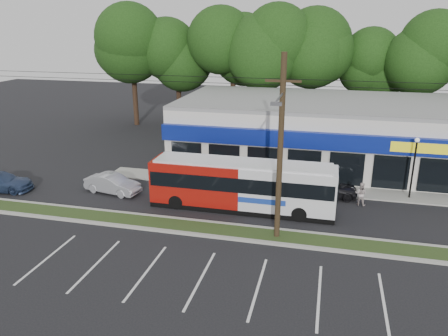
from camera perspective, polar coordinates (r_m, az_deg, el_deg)
name	(u,v)px	position (r m, az deg, el deg)	size (l,w,h in m)	color
ground	(220,240)	(24.29, -0.55, -9.35)	(120.00, 120.00, 0.00)	black
grass_strip	(224,231)	(25.13, 0.02, -8.20)	(40.00, 1.60, 0.12)	#253616
curb_south	(220,237)	(24.39, -0.47, -9.04)	(40.00, 0.25, 0.14)	#9E9E93
curb_north	(228,224)	(25.87, 0.47, -7.36)	(40.00, 0.25, 0.14)	#9E9E93
sidewalk	(319,189)	(31.88, 12.29, -2.72)	(32.00, 2.20, 0.10)	#9E9E93
strip_mall	(330,132)	(37.74, 13.71, 4.62)	(25.00, 12.55, 5.30)	beige
utility_pole	(277,144)	(22.67, 6.95, 3.18)	(50.00, 2.77, 10.00)	black
lamp_post	(414,161)	(31.36, 23.60, 0.84)	(0.30, 0.30, 4.25)	black
tree_line	(321,53)	(46.92, 12.54, 14.47)	(46.76, 6.76, 11.83)	black
metrobus	(242,184)	(27.56, 2.39, -2.11)	(11.67, 2.49, 3.14)	#97120B
car_dark	(326,187)	(30.48, 13.16, -2.44)	(1.69, 4.20, 1.43)	black
car_silver	(113,184)	(31.40, -14.34, -2.01)	(1.41, 4.04, 1.33)	#A1A2A8
car_blue	(0,182)	(34.69, -27.24, -1.58)	(1.87, 4.59, 1.33)	navy
pedestrian_a	(330,183)	(31.15, 13.74, -1.89)	(0.57, 0.37, 1.57)	silver
pedestrian_b	(361,194)	(29.75, 17.43, -3.24)	(0.75, 0.58, 1.54)	beige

